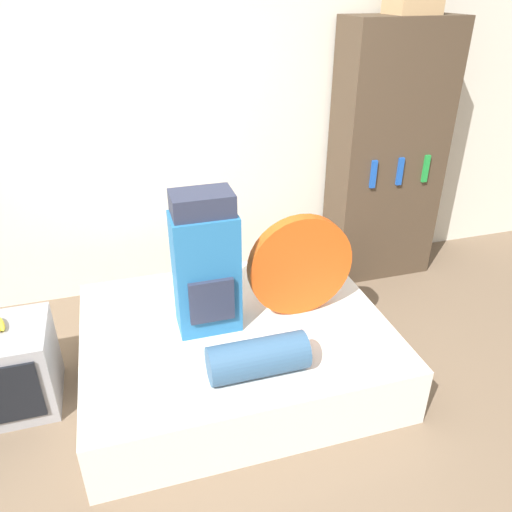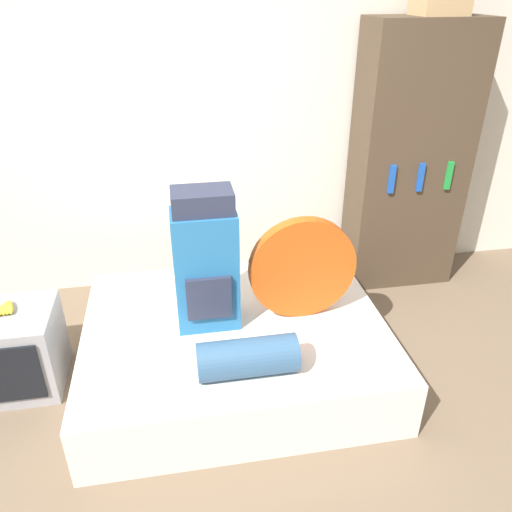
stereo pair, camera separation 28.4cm
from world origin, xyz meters
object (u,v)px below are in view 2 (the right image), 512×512
object	(u,v)px
backpack	(206,263)
bookshelf	(409,161)
tent_bag	(302,268)
sleeping_roll	(248,357)
television	(11,351)

from	to	relation	value
backpack	bookshelf	distance (m)	1.88
tent_bag	bookshelf	distance (m)	1.44
sleeping_roll	television	distance (m)	1.47
television	bookshelf	bearing A→B (deg)	16.76
backpack	television	world-z (taller)	backpack
television	bookshelf	distance (m)	3.03
sleeping_roll	bookshelf	size ratio (longest dim) A/B	0.26
tent_bag	television	bearing A→B (deg)	177.52
tent_bag	bookshelf	bearing A→B (deg)	41.07
backpack	television	size ratio (longest dim) A/B	1.53
television	bookshelf	size ratio (longest dim) A/B	0.28
backpack	sleeping_roll	xyz separation A→B (m)	(0.16, -0.49, -0.31)
backpack	tent_bag	world-z (taller)	backpack
sleeping_roll	television	world-z (taller)	sleeping_roll
sleeping_roll	bookshelf	distance (m)	2.10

